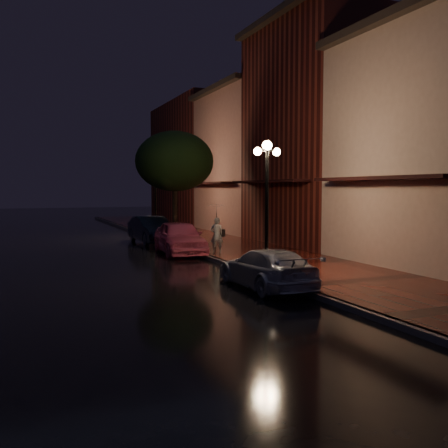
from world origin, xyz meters
name	(u,v)px	position (x,y,z in m)	size (l,w,h in m)	color
ground	(204,257)	(0.00, 0.00, 0.00)	(120.00, 120.00, 0.00)	black
sidewalk	(252,253)	(2.25, 0.00, 0.07)	(4.50, 60.00, 0.15)	#40100B
curb	(204,256)	(0.00, 0.00, 0.07)	(0.25, 60.00, 0.15)	#595451
storefront_near	(444,151)	(7.00, -6.00, 4.25)	(5.00, 8.00, 8.50)	gray
storefront_mid	(319,137)	(7.00, 2.00, 5.50)	(5.00, 8.00, 11.00)	#511914
storefront_far	(250,164)	(7.00, 10.00, 4.50)	(5.00, 8.00, 9.00)	#8C5951
storefront_extra	(198,164)	(7.00, 20.00, 5.00)	(5.00, 12.00, 10.00)	#511914
streetlamp_near	(267,198)	(0.35, -5.00, 2.60)	(0.96, 0.36, 4.31)	black
streetlamp_far	(156,194)	(0.35, 9.00, 2.60)	(0.96, 0.36, 4.31)	black
street_tree	(175,163)	(0.61, 5.99, 4.24)	(4.16, 4.16, 5.80)	black
pink_car	(180,237)	(-0.60, 1.43, 0.75)	(1.77, 4.41, 1.50)	#E85F80
navy_car	(151,230)	(-0.60, 6.36, 0.71)	(1.51, 4.33, 1.43)	black
silver_car	(266,268)	(-0.60, -6.80, 0.58)	(1.63, 4.01, 1.16)	#B5B5BD
woman_with_umbrella	(217,220)	(0.60, 0.03, 1.57)	(0.89, 0.91, 2.14)	white
parking_meter	(216,234)	(1.00, 1.13, 0.88)	(0.12, 0.09, 1.20)	black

